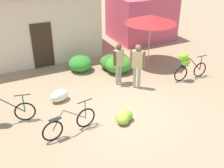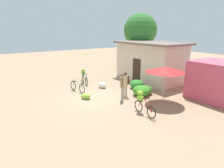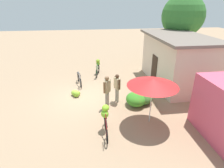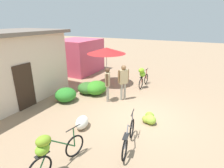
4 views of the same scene
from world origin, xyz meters
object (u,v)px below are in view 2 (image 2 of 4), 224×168
(building_low, at_px, (150,61))
(person_vendor, at_px, (125,82))
(tree_behind_building, at_px, (140,30))
(person_bystander, at_px, (122,84))
(produce_sack, at_px, (102,85))
(bicycle_near_pile, at_px, (77,87))
(bicycle_leftmost, at_px, (84,75))
(banana_pile_on_ground, at_px, (86,96))
(shop_pink, at_px, (220,81))
(bicycle_center_loaded, at_px, (142,100))
(market_umbrella, at_px, (165,69))

(building_low, bearing_deg, person_vendor, -63.08)
(tree_behind_building, bearing_deg, person_bystander, -48.39)
(produce_sack, bearing_deg, bicycle_near_pile, -96.93)
(produce_sack, bearing_deg, bicycle_leftmost, -165.44)
(banana_pile_on_ground, xyz_separation_m, person_bystander, (1.50, 1.78, 0.94))
(bicycle_near_pile, relative_size, person_vendor, 1.04)
(person_bystander, bearing_deg, person_vendor, 127.51)
(building_low, height_order, bicycle_leftmost, building_low)
(building_low, distance_m, bicycle_leftmost, 5.79)
(shop_pink, distance_m, banana_pile_on_ground, 8.52)
(banana_pile_on_ground, bearing_deg, building_low, 100.10)
(building_low, relative_size, bicycle_center_loaded, 3.85)
(market_umbrella, distance_m, produce_sack, 5.25)
(market_umbrella, relative_size, bicycle_near_pile, 1.31)
(market_umbrella, xyz_separation_m, bicycle_center_loaded, (0.43, -2.14, -1.35))
(bicycle_center_loaded, height_order, person_bystander, person_bystander)
(bicycle_center_loaded, bearing_deg, banana_pile_on_ground, -157.95)
(bicycle_leftmost, xyz_separation_m, person_vendor, (4.55, 0.80, 0.34))
(produce_sack, bearing_deg, market_umbrella, 17.64)
(bicycle_center_loaded, xyz_separation_m, produce_sack, (-5.11, 0.65, -0.50))
(building_low, distance_m, tree_behind_building, 4.54)
(building_low, bearing_deg, bicycle_leftmost, -113.86)
(produce_sack, bearing_deg, building_low, 86.87)
(bicycle_center_loaded, bearing_deg, person_vendor, 160.62)
(building_low, relative_size, bicycle_near_pile, 3.59)
(produce_sack, bearing_deg, banana_pile_on_ground, -55.38)
(bicycle_center_loaded, relative_size, banana_pile_on_ground, 2.19)
(banana_pile_on_ground, xyz_separation_m, produce_sack, (-1.47, 2.13, 0.06))
(building_low, xyz_separation_m, person_vendor, (2.25, -4.42, -0.65))
(bicycle_leftmost, bearing_deg, bicycle_near_pile, -37.56)
(person_bystander, bearing_deg, bicycle_center_loaded, -8.05)
(market_umbrella, height_order, produce_sack, market_umbrella)
(shop_pink, bearing_deg, produce_sack, -142.44)
(market_umbrella, bearing_deg, bicycle_leftmost, -163.29)
(tree_behind_building, relative_size, person_bystander, 3.35)
(bicycle_leftmost, distance_m, produce_sack, 2.17)
(building_low, xyz_separation_m, market_umbrella, (4.42, -3.20, 0.40))
(tree_behind_building, xyz_separation_m, bicycle_center_loaded, (8.17, -7.09, -3.50))
(banana_pile_on_ground, height_order, person_bystander, person_bystander)
(bicycle_near_pile, xyz_separation_m, person_bystander, (3.21, 1.58, 0.74))
(tree_behind_building, height_order, banana_pile_on_ground, tree_behind_building)
(banana_pile_on_ground, height_order, produce_sack, produce_sack)
(banana_pile_on_ground, distance_m, produce_sack, 2.59)
(bicycle_leftmost, height_order, person_bystander, person_bystander)
(tree_behind_building, distance_m, bicycle_leftmost, 7.88)
(building_low, xyz_separation_m, tree_behind_building, (-3.31, 1.75, 2.56))
(market_umbrella, distance_m, bicycle_near_pile, 6.23)
(shop_pink, relative_size, market_umbrella, 1.41)
(tree_behind_building, relative_size, bicycle_near_pile, 3.43)
(person_vendor, bearing_deg, person_bystander, -52.49)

